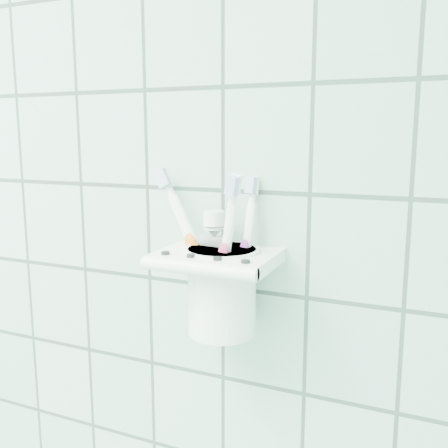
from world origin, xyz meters
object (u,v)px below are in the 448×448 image
toothpaste_tube (215,258)px  holder_bracket (218,259)px  toothbrush_pink (231,239)px  cup (222,288)px  toothbrush_orange (216,246)px  toothbrush_blue (238,253)px

toothpaste_tube → holder_bracket: bearing=-49.5°
holder_bracket → toothbrush_pink: bearing=-17.2°
cup → toothpaste_tube: bearing=142.0°
cup → toothbrush_pink: (0.02, -0.01, 0.06)m
cup → toothbrush_orange: 0.05m
holder_bracket → toothbrush_orange: bearing=127.5°
cup → toothbrush_blue: (0.02, 0.00, 0.04)m
toothbrush_pink → toothpaste_tube: 0.05m
toothbrush_pink → toothbrush_blue: (0.00, 0.01, -0.02)m
cup → toothbrush_pink: 0.06m
cup → toothpaste_tube: size_ratio=0.76×
toothbrush_orange → toothpaste_tube: size_ratio=1.39×
holder_bracket → toothbrush_pink: 0.03m
toothbrush_blue → toothpaste_tube: toothbrush_blue is taller
toothbrush_pink → toothbrush_orange: 0.03m
toothbrush_orange → holder_bracket: bearing=-41.1°
holder_bracket → cup: bearing=53.4°
holder_bracket → cup: 0.04m
cup → toothbrush_pink: toothbrush_pink is taller
cup → toothbrush_pink: bearing=-33.3°
cup → toothbrush_orange: bearing=158.3°
toothbrush_orange → toothpaste_tube: 0.02m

